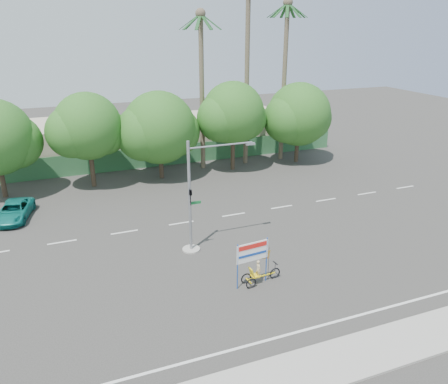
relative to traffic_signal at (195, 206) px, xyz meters
name	(u,v)px	position (x,y,z in m)	size (l,w,h in m)	color
ground	(254,274)	(2.20, -3.98, -2.92)	(120.00, 120.00, 0.00)	#33302D
sidewalk_near	(331,364)	(2.20, -11.48, -2.86)	(50.00, 2.40, 0.12)	gray
fence	(163,156)	(2.20, 17.52, -1.92)	(38.00, 0.08, 2.00)	#336B3D
building_left	(53,144)	(-7.80, 22.02, -0.92)	(12.00, 8.00, 4.00)	#BAAF94
building_right	(222,131)	(10.20, 22.02, -1.12)	(14.00, 8.00, 3.60)	#BAAF94
tree_left	(87,129)	(-4.85, 14.02, 2.14)	(6.66, 5.60, 8.07)	#473828
tree_center	(159,130)	(1.14, 14.02, 1.55)	(7.62, 6.40, 7.85)	#473828
tree_right	(233,115)	(8.15, 14.02, 2.32)	(6.90, 5.80, 8.36)	#473828
tree_far_right	(298,116)	(15.15, 14.02, 1.73)	(7.38, 6.20, 7.94)	#473828
palm_tall	(247,55)	(10.20, 15.52, 7.55)	(3.73, 3.79, 17.45)	#70604C
palm_mid	(285,65)	(14.20, 15.52, 6.48)	(3.73, 3.79, 15.45)	#70604C
palm_short	(202,74)	(5.70, 15.52, 5.94)	(3.73, 3.79, 14.45)	#70604C
traffic_signal	(195,206)	(0.00, 0.00, 0.00)	(4.72, 1.10, 7.00)	gray
trike_billboard	(256,266)	(1.88, -4.84, -1.84)	(2.73, 0.72, 2.69)	black
pickup_truck	(14,211)	(-10.82, 9.04, -2.30)	(2.04, 4.42, 1.23)	#10756D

